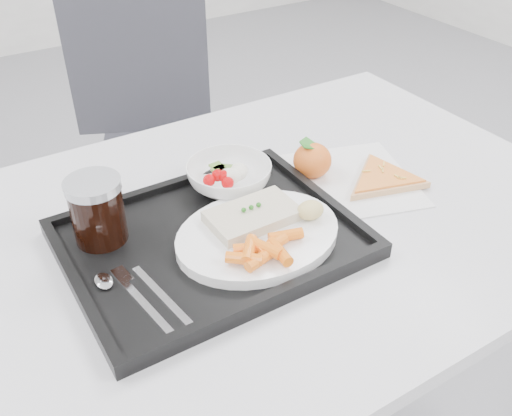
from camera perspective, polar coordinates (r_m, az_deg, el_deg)
table at (r=1.02m, az=-0.30°, el=-4.08°), size 1.20×0.80×0.75m
chair at (r=1.77m, az=-9.75°, el=8.34°), size 0.56×0.57×0.93m
tray at (r=0.92m, az=-4.52°, el=-3.25°), size 0.45×0.35×0.03m
dinner_plate at (r=0.90m, az=0.19°, el=-2.75°), size 0.27×0.27×0.02m
fish_fillet at (r=0.91m, az=-0.31°, el=-0.75°), size 0.14×0.09×0.03m
bread_roll at (r=0.92m, az=5.47°, el=-0.20°), size 0.05×0.05×0.03m
salad_bowl at (r=1.02m, az=-2.72°, el=3.20°), size 0.15×0.15×0.05m
cola_glass at (r=0.91m, az=-15.61°, el=-0.13°), size 0.09×0.09×0.11m
cutlery at (r=0.83m, az=-12.14°, el=-8.11°), size 0.09×0.17×0.01m
napkin at (r=1.09m, az=8.78°, el=2.72°), size 0.31×0.30×0.00m
tangerine at (r=1.08m, az=5.66°, el=4.78°), size 0.08×0.08×0.07m
pizza_slice at (r=1.09m, az=12.62°, el=2.90°), size 0.22×0.22×0.02m
carrot_pile at (r=0.84m, az=0.77°, el=-4.16°), size 0.14×0.08×0.02m
salad_contents at (r=1.00m, az=-2.52°, el=3.36°), size 0.09×0.08×0.03m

